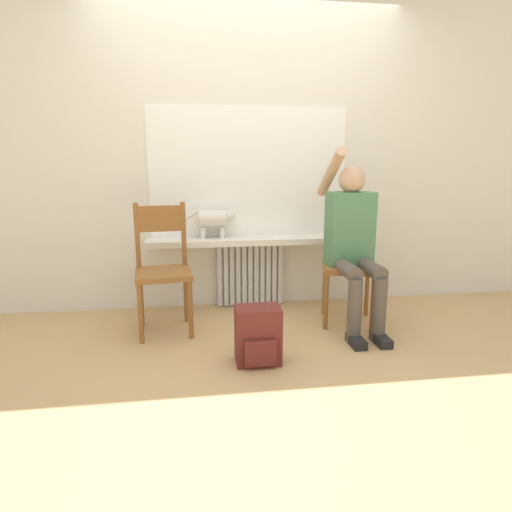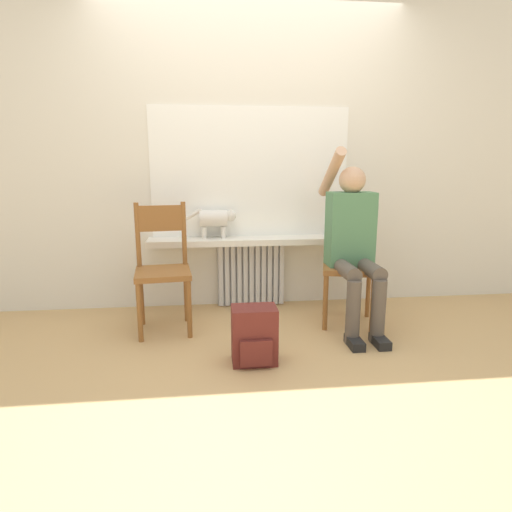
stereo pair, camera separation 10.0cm
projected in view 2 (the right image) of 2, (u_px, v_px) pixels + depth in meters
name	position (u px, v px, depth m)	size (l,w,h in m)	color
ground_plane	(270.00, 363.00, 2.68)	(12.00, 12.00, 0.00)	tan
wall_with_window	(250.00, 149.00, 3.60)	(7.00, 0.06, 2.70)	silver
radiator	(251.00, 274.00, 3.74)	(0.58, 0.08, 0.57)	silver
windowsill	(252.00, 241.00, 3.60)	(1.73, 0.26, 0.05)	white
window_glass	(250.00, 173.00, 3.60)	(1.66, 0.01, 1.07)	white
chair_left	(163.00, 267.00, 3.15)	(0.43, 0.43, 0.95)	brown
chair_right	(349.00, 262.00, 3.30)	(0.48, 0.48, 0.95)	brown
person	(353.00, 239.00, 3.15)	(0.36, 0.95, 1.35)	brown
cat	(216.00, 219.00, 3.56)	(0.44, 0.14, 0.25)	silver
backpack	(254.00, 336.00, 2.66)	(0.28, 0.22, 0.36)	maroon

